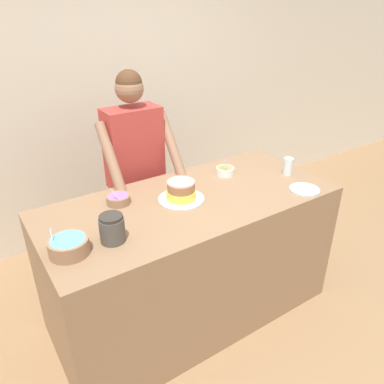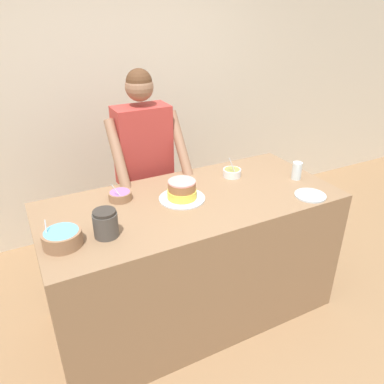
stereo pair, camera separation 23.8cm
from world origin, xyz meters
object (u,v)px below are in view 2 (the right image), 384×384
person_baker (144,159)px  ceramic_plate (310,195)px  drinking_glass (297,171)px  cake (182,191)px  frosting_bowl_olive (232,172)px  frosting_bowl_blue (62,237)px  frosting_bowl_purple (120,195)px  stoneware_jar (106,224)px

person_baker → ceramic_plate: bearing=-50.6°
drinking_glass → ceramic_plate: size_ratio=0.62×
person_baker → cake: (0.03, -0.62, -0.01)m
frosting_bowl_olive → ceramic_plate: 0.59m
frosting_bowl_blue → drinking_glass: (1.67, 0.08, 0.02)m
frosting_bowl_purple → frosting_bowl_blue: bearing=-140.2°
drinking_glass → person_baker: bearing=141.5°
frosting_bowl_purple → frosting_bowl_blue: (-0.43, -0.36, 0.02)m
frosting_bowl_blue → ceramic_plate: frosting_bowl_blue is taller
frosting_bowl_olive → frosting_bowl_purple: size_ratio=1.09×
frosting_bowl_purple → stoneware_jar: 0.43m
frosting_bowl_olive → stoneware_jar: 1.11m
frosting_bowl_purple → ceramic_plate: 1.26m
person_baker → ceramic_plate: size_ratio=8.22×
person_baker → frosting_bowl_blue: (-0.77, -0.80, -0.02)m
person_baker → frosting_bowl_olive: person_baker is taller
frosting_bowl_olive → stoneware_jar: size_ratio=1.05×
cake → ceramic_plate: (0.78, -0.36, -0.05)m
frosting_bowl_olive → frosting_bowl_blue: size_ratio=0.79×
cake → frosting_bowl_olive: size_ratio=1.84×
person_baker → frosting_bowl_purple: bearing=-127.3°
frosting_bowl_olive → ceramic_plate: size_ratio=0.80×
person_baker → frosting_bowl_purple: person_baker is taller
drinking_glass → stoneware_jar: stoneware_jar is taller
frosting_bowl_blue → stoneware_jar: size_ratio=1.33×
cake → frosting_bowl_olive: frosting_bowl_olive is taller
cake → frosting_bowl_purple: bearing=153.8°
drinking_glass → ceramic_plate: bearing=-111.4°
cake → ceramic_plate: size_ratio=1.47×
frosting_bowl_blue → stoneware_jar: (0.23, -0.02, 0.03)m
cake → frosting_bowl_purple: frosting_bowl_purple is taller
frosting_bowl_blue → person_baker: bearing=46.2°
frosting_bowl_blue → drinking_glass: frosting_bowl_blue is taller
frosting_bowl_blue → drinking_glass: 1.68m
cake → stoneware_jar: size_ratio=1.93×
cake → ceramic_plate: bearing=-24.6°
cake → stoneware_jar: bearing=-160.6°
ceramic_plate → stoneware_jar: stoneware_jar is taller
person_baker → drinking_glass: bearing=-38.5°
frosting_bowl_blue → ceramic_plate: 1.58m
frosting_bowl_blue → stoneware_jar: stoneware_jar is taller
drinking_glass → cake: bearing=173.7°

